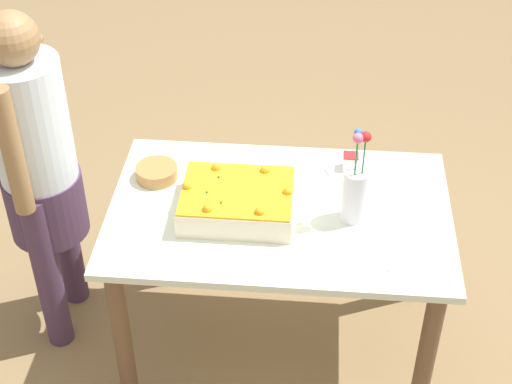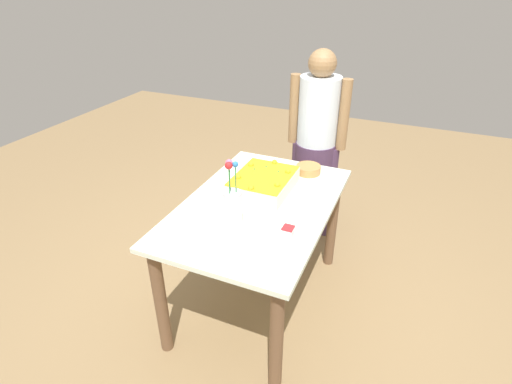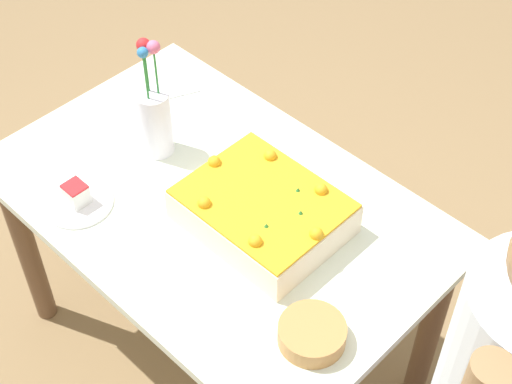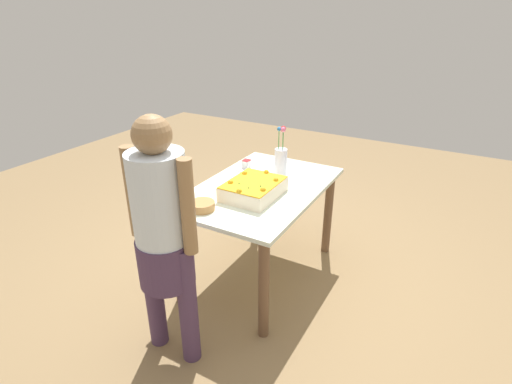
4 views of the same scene
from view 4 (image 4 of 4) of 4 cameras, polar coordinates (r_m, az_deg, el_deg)
name	(u,v)px [view 4 (image 4 of 4)]	position (r m, az deg, el deg)	size (l,w,h in m)	color
ground_plane	(260,273)	(3.29, 0.57, -11.45)	(8.00, 8.00, 0.00)	#8D724C
dining_table	(260,203)	(2.96, 0.62, -1.59)	(1.29, 0.83, 0.76)	white
sheet_cake	(253,189)	(2.74, -0.37, 0.49)	(0.42, 0.33, 0.13)	#FCEBCE
serving_plate_with_slice	(246,166)	(3.24, -1.37, 3.72)	(0.20, 0.20, 0.07)	white
cake_knife	(311,172)	(3.18, 7.82, 2.79)	(0.20, 0.02, 0.00)	silver
flower_vase	(281,160)	(3.07, 3.57, 4.61)	(0.10, 0.10, 0.39)	white
fruit_bowl	(202,206)	(2.59, -7.71, -1.96)	(0.17, 0.17, 0.05)	#B57F44
person_standing	(163,231)	(2.22, -13.18, -5.39)	(0.31, 0.45, 1.49)	#4A3351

